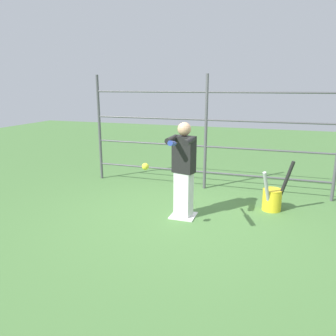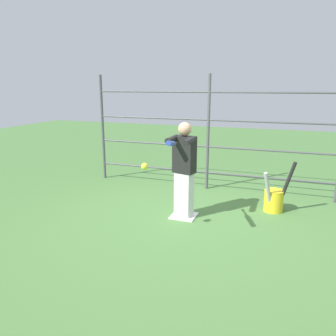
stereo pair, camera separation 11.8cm
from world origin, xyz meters
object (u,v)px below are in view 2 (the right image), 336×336
(softball_in_flight, at_px, (145,166))
(bat_bucket, at_px, (274,199))
(baseball_bat_swinging, at_px, (172,143))
(batter, at_px, (184,167))

(softball_in_flight, xyz_separation_m, bat_bucket, (-1.67, -1.62, -0.81))
(baseball_bat_swinging, bearing_deg, softball_in_flight, -0.09)
(batter, height_order, bat_bucket, batter)
(bat_bucket, bearing_deg, batter, 28.75)
(batter, xyz_separation_m, bat_bucket, (-1.38, -0.76, -0.62))
(batter, bearing_deg, softball_in_flight, 71.17)
(softball_in_flight, relative_size, bat_bucket, 0.11)
(batter, relative_size, baseball_bat_swinging, 1.94)
(batter, xyz_separation_m, baseball_bat_swinging, (-0.10, 0.86, 0.53))
(softball_in_flight, bearing_deg, baseball_bat_swinging, 179.91)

